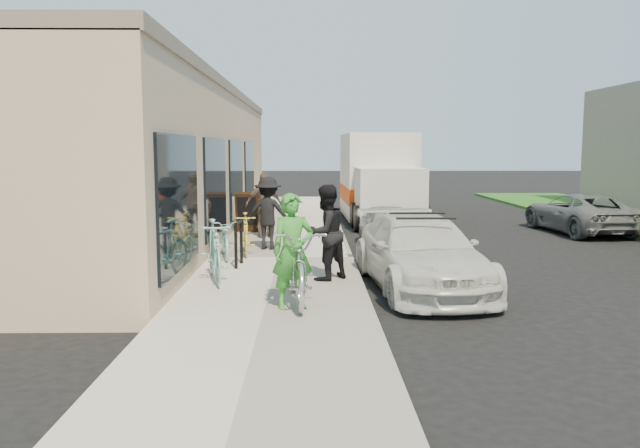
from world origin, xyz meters
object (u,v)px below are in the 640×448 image
object	(u,v)px
far_car_gray	(579,213)
sandwich_board	(248,212)
cruiser_bike_a	(214,251)
cruiser_bike_c	(246,234)
woman_rider	(293,251)
sedan_white	(420,253)
moving_truck	(379,182)
man_standing	(326,232)
tandem_bike	(298,265)
bike_rack	(239,239)
bystander_a	(268,213)
sedan_silver	(390,227)
bystander_b	(264,205)
cruiser_bike_b	(226,239)

from	to	relation	value
far_car_gray	sandwich_board	bearing A→B (deg)	-0.72
cruiser_bike_a	cruiser_bike_c	world-z (taller)	cruiser_bike_a
woman_rider	cruiser_bike_a	xyz separation A→B (m)	(-1.43, 1.93, -0.31)
sedan_white	cruiser_bike_a	size ratio (longest dim) A/B	2.55
cruiser_bike_a	cruiser_bike_c	bearing A→B (deg)	70.53
moving_truck	man_standing	world-z (taller)	moving_truck
sandwich_board	tandem_bike	xyz separation A→B (m)	(1.54, -8.08, 0.01)
tandem_bike	cruiser_bike_a	size ratio (longest dim) A/B	1.21
bike_rack	far_car_gray	world-z (taller)	far_car_gray
cruiser_bike_c	bystander_a	size ratio (longest dim) A/B	0.90
cruiser_bike_a	sedan_white	bearing A→B (deg)	-14.42
bike_rack	moving_truck	xyz separation A→B (m)	(3.79, 9.09, 0.63)
sedan_silver	bystander_a	xyz separation A→B (m)	(-2.94, -0.81, 0.43)
far_car_gray	cruiser_bike_c	distance (m)	10.39
sedan_white	bike_rack	bearing A→B (deg)	152.00
bystander_a	woman_rider	bearing A→B (deg)	106.00
bystander_b	cruiser_bike_a	bearing A→B (deg)	-117.69
moving_truck	tandem_bike	bearing A→B (deg)	-103.39
bike_rack	tandem_bike	bearing A→B (deg)	-67.18
cruiser_bike_b	bystander_a	distance (m)	1.48
moving_truck	bystander_a	distance (m)	7.74
moving_truck	sedan_white	bearing A→B (deg)	-93.66
woman_rider	cruiser_bike_b	xyz separation A→B (m)	(-1.55, 4.28, -0.43)
bike_rack	cruiser_bike_c	world-z (taller)	cruiser_bike_c
sedan_white	tandem_bike	distance (m)	2.62
sandwich_board	sedan_silver	xyz separation A→B (m)	(3.69, -2.24, -0.16)
cruiser_bike_a	bystander_b	bearing A→B (deg)	70.93
bike_rack	cruiser_bike_a	xyz separation A→B (m)	(-0.27, -1.39, -0.01)
moving_truck	cruiser_bike_a	size ratio (longest dim) A/B	3.44
bike_rack	cruiser_bike_a	distance (m)	1.41
sedan_white	moving_truck	xyz separation A→B (m)	(0.42, 10.49, 0.68)
bystander_a	cruiser_bike_b	bearing A→B (deg)	62.57
sedan_white	sedan_silver	size ratio (longest dim) A/B	1.41
sedan_white	bystander_b	size ratio (longest dim) A/B	2.67
sedan_white	cruiser_bike_c	size ratio (longest dim) A/B	3.02
sedan_white	moving_truck	bearing A→B (deg)	82.33
sandwich_board	sedan_silver	bearing A→B (deg)	-26.16
woman_rider	cruiser_bike_b	distance (m)	4.57
far_car_gray	man_standing	xyz separation A→B (m)	(-7.68, -7.23, 0.42)
bike_rack	moving_truck	bearing A→B (deg)	67.38
sedan_silver	cruiser_bike_b	size ratio (longest dim) A/B	2.07
sedan_silver	bystander_b	world-z (taller)	bystander_b
woman_rider	tandem_bike	bearing A→B (deg)	66.23
man_standing	sedan_white	bearing A→B (deg)	135.98
cruiser_bike_b	man_standing	bearing A→B (deg)	-58.66
woman_rider	cruiser_bike_a	size ratio (longest dim) A/B	0.94
sedan_white	man_standing	world-z (taller)	man_standing
man_standing	cruiser_bike_b	distance (m)	3.11
tandem_bike	man_standing	size ratio (longest dim) A/B	1.27
cruiser_bike_b	moving_truck	bearing A→B (deg)	51.80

